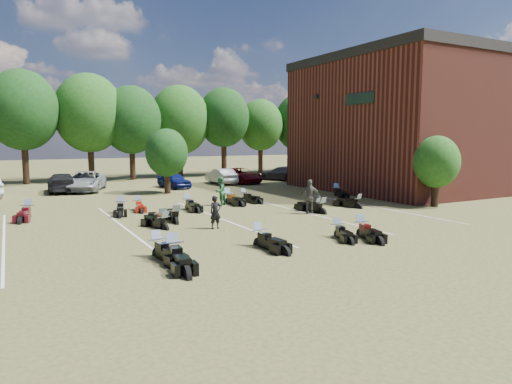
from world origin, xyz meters
TOP-DOWN VIEW (x-y plane):
  - ground at (0.00, 0.00)m, footprint 160.00×160.00m
  - car_2 at (-7.39, 19.88)m, footprint 4.34×6.27m
  - car_3 at (-9.05, 20.09)m, footprint 2.42×5.23m
  - car_4 at (-0.38, 18.75)m, footprint 2.20×4.10m
  - car_5 at (4.53, 19.92)m, footprint 1.54×4.34m
  - car_6 at (6.48, 20.01)m, footprint 3.28×5.43m
  - car_7 at (11.37, 20.45)m, footprint 3.74×5.16m
  - person_black at (-4.30, 0.99)m, footprint 0.59×0.41m
  - person_green at (-1.09, 7.67)m, footprint 1.10×1.05m
  - person_grey at (2.06, 2.39)m, footprint 1.14×1.11m
  - motorcycle_1 at (-8.16, -2.70)m, footprint 1.07×2.42m
  - motorcycle_2 at (-7.93, -3.72)m, footprint 1.03×2.58m
  - motorcycle_3 at (-4.18, -2.99)m, footprint 0.94×2.36m
  - motorcycle_4 at (-0.39, -3.11)m, footprint 1.21×2.10m
  - motorcycle_5 at (0.58, -3.49)m, footprint 1.30×2.39m
  - motorcycle_8 at (-6.39, 2.50)m, footprint 0.86×2.41m
  - motorcycle_9 at (-6.47, 1.93)m, footprint 1.26×2.25m
  - motorcycle_10 at (-5.52, 3.08)m, footprint 1.07×2.48m
  - motorcycle_11 at (2.84, 2.83)m, footprint 1.17×2.12m
  - motorcycle_12 at (2.61, 2.03)m, footprint 1.12×2.43m
  - motorcycle_13 at (5.70, 2.58)m, footprint 1.19×2.32m
  - motorcycle_14 at (-11.87, 8.46)m, footprint 1.33×2.54m
  - motorcycle_15 at (-6.04, 8.52)m, footprint 0.90×2.12m
  - motorcycle_16 at (-7.19, 7.78)m, footprint 1.25×2.44m
  - motorcycle_17 at (-0.21, 8.34)m, footprint 0.87×2.46m
  - motorcycle_18 at (-3.37, 7.26)m, footprint 0.76×2.31m
  - motorcycle_19 at (1.08, 8.55)m, footprint 1.11×2.27m
  - motorcycle_20 at (8.27, 7.83)m, footprint 1.41×2.42m
  - brick_building at (22.00, 9.00)m, footprint 25.40×15.20m
  - tree_line at (-1.00, 29.00)m, footprint 56.00×6.00m
  - young_tree_near_building at (10.50, 1.00)m, footprint 2.80×2.80m
  - young_tree_midfield at (-2.00, 15.50)m, footprint 3.20×3.20m
  - parking_lines at (-3.00, 3.00)m, footprint 20.10×14.00m

SIDE VIEW (x-z plane):
  - ground at x=0.00m, z-range 0.00..0.00m
  - motorcycle_1 at x=-8.16m, z-range -0.65..0.65m
  - motorcycle_2 at x=-7.93m, z-range -0.70..0.70m
  - motorcycle_3 at x=-4.18m, z-range -0.64..0.64m
  - motorcycle_4 at x=-0.39m, z-range -0.56..0.56m
  - motorcycle_5 at x=0.58m, z-range -0.64..0.64m
  - motorcycle_8 at x=-6.39m, z-range -0.66..0.66m
  - motorcycle_9 at x=-6.47m, z-range -0.60..0.60m
  - motorcycle_10 at x=-5.52m, z-range -0.67..0.67m
  - motorcycle_11 at x=2.84m, z-range -0.56..0.56m
  - motorcycle_12 at x=2.61m, z-range -0.65..0.65m
  - motorcycle_13 at x=5.70m, z-range -0.62..0.62m
  - motorcycle_14 at x=-11.87m, z-range -0.68..0.68m
  - motorcycle_15 at x=-6.04m, z-range -0.57..0.57m
  - motorcycle_16 at x=-7.19m, z-range -0.65..0.65m
  - motorcycle_17 at x=-0.21m, z-range -0.68..0.68m
  - motorcycle_18 at x=-3.37m, z-range -0.64..0.64m
  - motorcycle_19 at x=1.08m, z-range -0.61..0.61m
  - motorcycle_20 at x=8.27m, z-range -0.64..0.64m
  - parking_lines at x=-3.00m, z-range 0.00..0.01m
  - car_4 at x=-0.38m, z-range 0.00..1.33m
  - car_7 at x=11.37m, z-range 0.00..1.39m
  - car_6 at x=6.48m, z-range 0.00..1.41m
  - car_5 at x=4.53m, z-range 0.00..1.43m
  - car_3 at x=-9.05m, z-range 0.00..1.48m
  - person_black at x=-4.30m, z-range 0.00..1.55m
  - car_2 at x=-7.39m, z-range 0.00..1.59m
  - person_green at x=-1.09m, z-range 0.00..1.79m
  - person_grey at x=2.06m, z-range 0.00..1.93m
  - young_tree_near_building at x=10.50m, z-range 0.67..4.83m
  - young_tree_midfield at x=-2.00m, z-range 0.74..5.44m
  - brick_building at x=22.00m, z-range 0.01..10.71m
  - tree_line at x=-1.00m, z-range 1.42..11.20m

